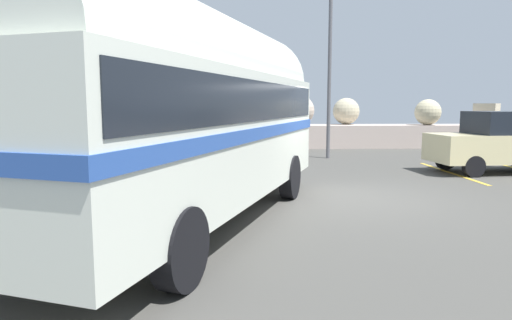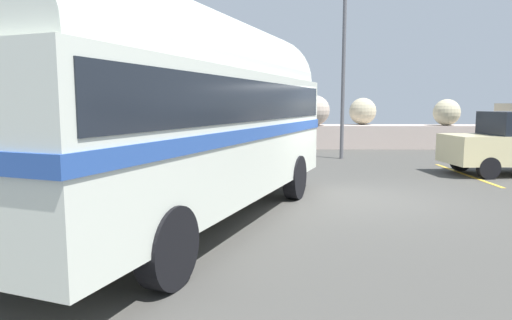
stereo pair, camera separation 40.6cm
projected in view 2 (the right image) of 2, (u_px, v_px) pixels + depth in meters
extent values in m
cube|color=#474541|center=(360.00, 199.00, 9.96)|extent=(32.00, 26.00, 0.02)
cube|color=#C0ADA2|center=(309.00, 136.00, 21.60)|extent=(31.36, 1.80, 1.10)
cube|color=#D0A8B2|center=(32.00, 115.00, 21.30)|extent=(1.18, 1.13, 0.93)
cube|color=beige|center=(105.00, 115.00, 21.80)|extent=(1.12, 1.17, 0.91)
cube|color=#C8A39E|center=(186.00, 113.00, 21.96)|extent=(1.30, 1.24, 1.10)
sphere|color=#BFB6A5|center=(244.00, 111.00, 21.47)|extent=(1.35, 1.35, 1.35)
sphere|color=#C0AD9C|center=(315.00, 110.00, 20.95)|extent=(1.40, 1.40, 1.40)
sphere|color=#BDB292|center=(363.00, 111.00, 21.87)|extent=(1.30, 1.30, 1.30)
sphere|color=beige|center=(447.00, 112.00, 20.94)|extent=(1.23, 1.23, 1.23)
cube|color=#C3B699|center=(508.00, 114.00, 21.38)|extent=(1.43, 1.44, 1.03)
cube|color=gold|center=(465.00, 174.00, 13.35)|extent=(0.12, 4.40, 0.01)
cylinder|color=black|center=(205.00, 172.00, 10.66)|extent=(0.59, 1.00, 0.96)
cylinder|color=black|center=(295.00, 177.00, 9.88)|extent=(0.59, 1.00, 0.96)
cylinder|color=black|center=(21.00, 228.00, 5.83)|extent=(0.59, 1.00, 0.96)
cylinder|color=black|center=(168.00, 247.00, 5.05)|extent=(0.59, 1.00, 0.96)
cube|color=silver|center=(192.00, 135.00, 7.72)|extent=(5.07, 8.72, 2.10)
cylinder|color=silver|center=(191.00, 73.00, 7.59)|extent=(4.77, 8.34, 2.20)
cube|color=#2B509F|center=(192.00, 132.00, 7.72)|extent=(5.15, 8.81, 0.20)
cube|color=black|center=(192.00, 101.00, 7.65)|extent=(5.00, 8.41, 0.64)
cube|color=silver|center=(272.00, 158.00, 11.79)|extent=(2.20, 0.91, 0.28)
cylinder|color=black|center=(489.00, 168.00, 12.49)|extent=(0.63, 0.25, 0.62)
cylinder|color=black|center=(461.00, 161.00, 14.01)|extent=(0.63, 0.25, 0.62)
cylinder|color=#5B5B60|center=(344.00, 60.00, 16.77)|extent=(0.14, 0.14, 7.48)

